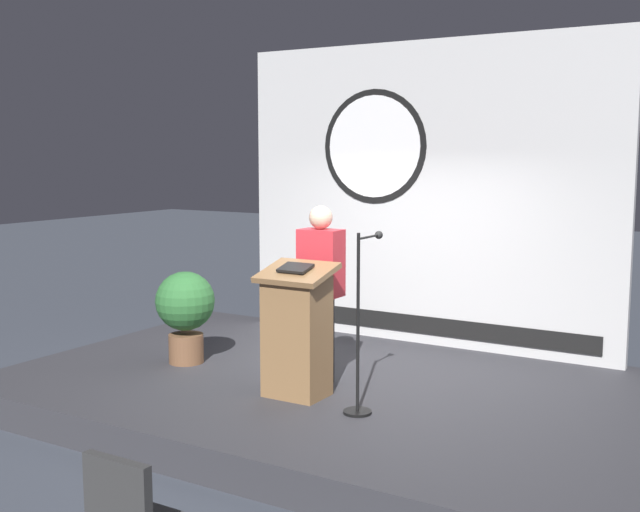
% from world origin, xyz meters
% --- Properties ---
extents(ground_plane, '(40.00, 40.00, 0.00)m').
position_xyz_m(ground_plane, '(0.00, 0.00, 0.00)').
color(ground_plane, '#383D47').
extents(stage_platform, '(6.40, 4.00, 0.30)m').
position_xyz_m(stage_platform, '(0.00, 0.00, 0.15)').
color(stage_platform, '#333338').
rests_on(stage_platform, ground).
extents(banner_display, '(4.47, 0.12, 3.40)m').
position_xyz_m(banner_display, '(-0.02, 1.85, 2.00)').
color(banner_display, silver).
rests_on(banner_display, stage_platform).
extents(podium, '(0.64, 0.50, 1.20)m').
position_xyz_m(podium, '(-0.14, -0.58, 0.89)').
color(podium, olive).
rests_on(podium, stage_platform).
extents(speaker_person, '(0.40, 0.26, 1.68)m').
position_xyz_m(speaker_person, '(-0.18, -0.10, 1.16)').
color(speaker_person, black).
rests_on(speaker_person, stage_platform).
extents(microphone_stand, '(0.24, 0.52, 1.52)m').
position_xyz_m(microphone_stand, '(0.55, -0.68, 0.84)').
color(microphone_stand, black).
rests_on(microphone_stand, stage_platform).
extents(potted_plant, '(0.61, 0.61, 0.96)m').
position_xyz_m(potted_plant, '(-1.74, -0.23, 0.88)').
color(potted_plant, brown).
rests_on(potted_plant, stage_platform).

